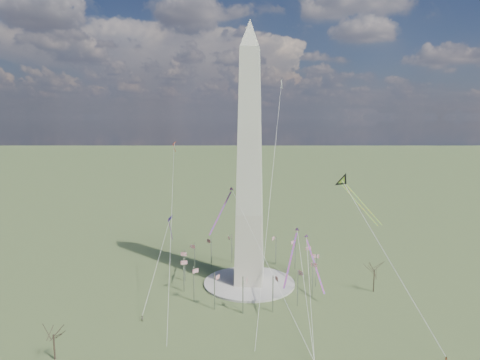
# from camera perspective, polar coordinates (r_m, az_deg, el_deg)

# --- Properties ---
(ground) EXTENTS (2000.00, 2000.00, 0.00)m
(ground) POSITION_cam_1_polar(r_m,az_deg,el_deg) (174.48, 1.24, -13.67)
(ground) COLOR #40572B
(ground) RESTS_ON ground
(plaza) EXTENTS (36.00, 36.00, 0.80)m
(plaza) POSITION_cam_1_polar(r_m,az_deg,el_deg) (174.33, 1.24, -13.55)
(plaza) COLOR #A8A499
(plaza) RESTS_ON ground
(washington_monument) EXTENTS (15.56, 15.56, 100.00)m
(washington_monument) POSITION_cam_1_polar(r_m,az_deg,el_deg) (162.69, 1.29, 2.19)
(washington_monument) COLOR beige
(washington_monument) RESTS_ON plaza
(flagpole_ring) EXTENTS (54.40, 54.40, 13.00)m
(flagpole_ring) POSITION_cam_1_polar(r_m,az_deg,el_deg) (171.88, 1.25, -11.42)
(flagpole_ring) COLOR #B7BABE
(flagpole_ring) RESTS_ON ground
(tree_near) EXTENTS (7.47, 7.47, 13.08)m
(tree_near) POSITION_cam_1_polar(r_m,az_deg,el_deg) (171.48, 17.49, -11.14)
(tree_near) COLOR #412F28
(tree_near) RESTS_ON ground
(tree_far) EXTENTS (6.12, 6.12, 10.72)m
(tree_far) POSITION_cam_1_polar(r_m,az_deg,el_deg) (132.78, -23.64, -18.18)
(tree_far) COLOR #412F28
(tree_far) RESTS_ON ground
(person_east) EXTENTS (0.63, 0.41, 1.72)m
(person_east) POSITION_cam_1_polar(r_m,az_deg,el_deg) (136.55, 25.78, -20.74)
(person_east) COLOR gray
(person_east) RESTS_ON ground
(person_west) EXTENTS (0.88, 0.69, 1.79)m
(person_west) POSITION_cam_1_polar(r_m,az_deg,el_deg) (148.81, -12.92, -17.56)
(person_west) COLOR gray
(person_west) RESTS_ON ground
(kite_delta_black) EXTENTS (16.71, 18.99, 17.03)m
(kite_delta_black) POSITION_cam_1_polar(r_m,az_deg,el_deg) (167.84, 13.76, -0.44)
(kite_delta_black) COLOR black
(kite_delta_black) RESTS_ON ground
(kite_diamond_purple) EXTENTS (2.37, 3.48, 10.60)m
(kite_diamond_purple) POSITION_cam_1_polar(r_m,az_deg,el_deg) (173.60, -9.29, -5.40)
(kite_diamond_purple) COLOR navy
(kite_diamond_purple) RESTS_ON ground
(kite_streamer_left) EXTENTS (5.87, 21.41, 14.87)m
(kite_streamer_left) POSITION_cam_1_polar(r_m,az_deg,el_deg) (149.83, 7.05, -9.14)
(kite_streamer_left) COLOR red
(kite_streamer_left) RESTS_ON ground
(kite_streamer_mid) EXTENTS (6.87, 20.67, 14.50)m
(kite_streamer_mid) POSITION_cam_1_polar(r_m,az_deg,el_deg) (163.85, -2.12, -3.32)
(kite_streamer_mid) COLOR red
(kite_streamer_mid) RESTS_ON ground
(kite_streamer_right) EXTENTS (7.12, 22.70, 15.87)m
(kite_streamer_right) POSITION_cam_1_polar(r_m,az_deg,el_deg) (169.21, 9.58, -9.84)
(kite_streamer_right) COLOR red
(kite_streamer_right) RESTS_ON ground
(kite_small_red) EXTENTS (1.59, 2.39, 5.11)m
(kite_small_red) POSITION_cam_1_polar(r_m,az_deg,el_deg) (206.29, -8.77, 4.72)
(kite_small_red) COLOR red
(kite_small_red) RESTS_ON ground
(kite_small_white) EXTENTS (1.44, 2.20, 4.77)m
(kite_small_white) POSITION_cam_1_polar(r_m,az_deg,el_deg) (201.28, 5.59, 13.03)
(kite_small_white) COLOR white
(kite_small_white) RESTS_ON ground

